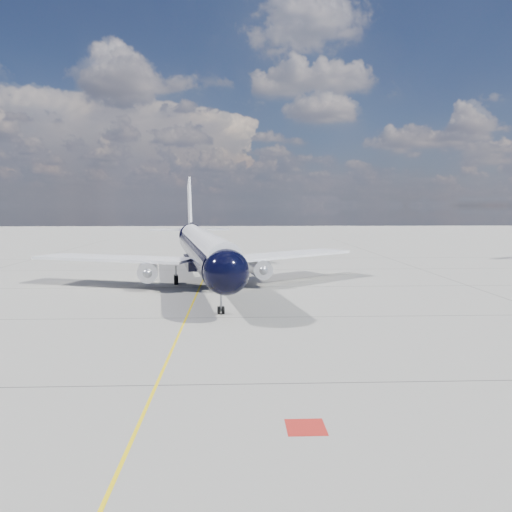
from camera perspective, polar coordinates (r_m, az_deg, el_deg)
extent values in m
plane|color=gray|center=(60.05, -6.11, -2.80)|extent=(320.00, 320.00, 0.00)
cube|color=yellow|center=(55.12, -6.45, -3.57)|extent=(0.16, 160.00, 0.01)
cube|color=maroon|center=(21.39, 5.71, -18.89)|extent=(1.60, 1.60, 0.01)
cylinder|color=black|center=(56.17, -6.07, 0.65)|extent=(9.12, 35.68, 3.56)
sphere|color=black|center=(37.68, -3.43, -1.85)|extent=(4.07, 4.07, 3.56)
cone|color=black|center=(78.01, -7.57, 2.47)|extent=(4.55, 7.03, 3.56)
cylinder|color=white|center=(56.10, -6.08, 1.55)|extent=(8.64, 37.41, 2.77)
cube|color=black|center=(37.43, -3.39, -1.10)|extent=(2.40, 1.46, 0.51)
cube|color=white|center=(57.61, -15.97, -0.26)|extent=(18.52, 10.26, 0.30)
cube|color=white|center=(59.33, 3.30, 0.12)|extent=(17.16, 14.57, 0.30)
cube|color=black|center=(56.30, -6.05, -0.68)|extent=(5.36, 9.86, 0.94)
cylinder|color=silver|center=(54.29, -12.27, -1.67)|extent=(2.75, 4.58, 2.10)
cylinder|color=silver|center=(55.43, 0.41, -1.39)|extent=(2.75, 4.58, 2.10)
sphere|color=gray|center=(52.34, -12.30, -1.94)|extent=(1.18, 1.18, 1.03)
sphere|color=gray|center=(53.52, 0.84, -1.64)|extent=(1.18, 1.18, 1.03)
cube|color=white|center=(54.39, -12.28, -0.91)|extent=(0.68, 2.99, 1.03)
cube|color=white|center=(55.53, 0.37, -0.64)|extent=(0.68, 2.99, 1.03)
cube|color=white|center=(77.41, -7.60, 5.98)|extent=(1.23, 5.91, 7.98)
cube|color=white|center=(77.97, -7.58, 3.02)|extent=(12.49, 4.88, 0.21)
cylinder|color=gray|center=(41.33, -4.03, -5.05)|extent=(0.19, 0.19, 1.97)
cylinder|color=black|center=(41.47, -4.28, -6.20)|extent=(0.27, 0.67, 0.66)
cylinder|color=black|center=(41.52, -3.77, -6.18)|extent=(0.27, 0.67, 0.66)
cylinder|color=gray|center=(57.67, -9.14, -1.93)|extent=(0.28, 0.28, 1.78)
cylinder|color=gray|center=(58.20, -3.23, -1.80)|extent=(0.28, 0.28, 1.78)
cylinder|color=black|center=(57.26, -9.10, -2.74)|extent=(0.58, 1.08, 1.03)
cylinder|color=black|center=(58.28, -9.14, -2.59)|extent=(0.58, 1.08, 1.03)
cylinder|color=black|center=(57.80, -3.15, -2.60)|extent=(0.58, 1.08, 1.03)
cylinder|color=black|center=(58.81, -3.30, -2.45)|extent=(0.58, 1.08, 1.03)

